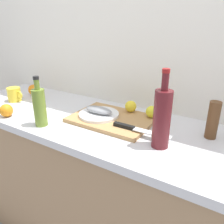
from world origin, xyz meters
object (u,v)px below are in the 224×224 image
object	(u,v)px
coffee_mug_0	(14,94)
orange_0	(6,110)
white_plate	(99,114)
chef_knife	(134,128)
lemon_0	(152,112)
wine_bottle	(162,118)
olive_oil_bottle	(40,106)
pepper_mill	(213,120)
cutting_board	(112,119)
fish_fillet	(99,110)

from	to	relation	value
coffee_mug_0	orange_0	bearing A→B (deg)	-45.69
white_plate	chef_knife	size ratio (longest dim) A/B	0.76
chef_knife	lemon_0	world-z (taller)	lemon_0
wine_bottle	coffee_mug_0	size ratio (longest dim) A/B	2.68
lemon_0	olive_oil_bottle	distance (m)	0.58
olive_oil_bottle	wine_bottle	size ratio (longest dim) A/B	0.77
chef_knife	pepper_mill	bearing A→B (deg)	25.85
cutting_board	fish_fillet	xyz separation A→B (m)	(-0.07, -0.02, 0.04)
olive_oil_bottle	cutting_board	bearing A→B (deg)	40.77
coffee_mug_0	pepper_mill	size ratio (longest dim) A/B	0.71
fish_fillet	pepper_mill	distance (m)	0.57
lemon_0	coffee_mug_0	bearing A→B (deg)	-168.57
cutting_board	olive_oil_bottle	distance (m)	0.38
white_plate	lemon_0	world-z (taller)	lemon_0
cutting_board	white_plate	size ratio (longest dim) A/B	1.96
chef_knife	olive_oil_bottle	world-z (taller)	olive_oil_bottle
chef_knife	coffee_mug_0	size ratio (longest dim) A/B	2.31
fish_fillet	orange_0	bearing A→B (deg)	-152.05
coffee_mug_0	orange_0	size ratio (longest dim) A/B	1.73
white_plate	pepper_mill	bearing A→B (deg)	9.88
white_plate	orange_0	world-z (taller)	orange_0
cutting_board	pepper_mill	size ratio (longest dim) A/B	2.43
coffee_mug_0	olive_oil_bottle	bearing A→B (deg)	-20.97
wine_bottle	orange_0	bearing A→B (deg)	-170.32
chef_knife	fish_fillet	bearing A→B (deg)	166.11
fish_fillet	olive_oil_bottle	xyz separation A→B (m)	(-0.21, -0.22, 0.05)
cutting_board	wine_bottle	size ratio (longest dim) A/B	1.27
lemon_0	coffee_mug_0	world-z (taller)	coffee_mug_0
wine_bottle	fish_fillet	bearing A→B (deg)	165.57
lemon_0	pepper_mill	bearing A→B (deg)	-6.40
fish_fillet	chef_knife	world-z (taller)	fish_fillet
lemon_0	pepper_mill	size ratio (longest dim) A/B	0.36
fish_fillet	pepper_mill	bearing A→B (deg)	9.88
white_plate	pepper_mill	world-z (taller)	pepper_mill
chef_knife	coffee_mug_0	xyz separation A→B (m)	(-0.90, 0.01, 0.02)
lemon_0	wine_bottle	xyz separation A→B (m)	(0.14, -0.23, 0.08)
olive_oil_bottle	pepper_mill	xyz separation A→B (m)	(0.77, 0.32, -0.02)
pepper_mill	fish_fillet	bearing A→B (deg)	-170.12
cutting_board	pepper_mill	bearing A→B (deg)	9.04
olive_oil_bottle	pepper_mill	world-z (taller)	olive_oil_bottle
coffee_mug_0	pepper_mill	world-z (taller)	pepper_mill
white_plate	lemon_0	xyz separation A→B (m)	(0.25, 0.13, 0.02)
lemon_0	fish_fillet	bearing A→B (deg)	-152.43
wine_bottle	cutting_board	bearing A→B (deg)	159.26
fish_fillet	chef_knife	distance (m)	0.25
pepper_mill	coffee_mug_0	bearing A→B (deg)	-173.02
fish_fillet	lemon_0	world-z (taller)	lemon_0
fish_fillet	orange_0	xyz separation A→B (m)	(-0.46, -0.25, -0.02)
cutting_board	pepper_mill	distance (m)	0.50
white_plate	coffee_mug_0	xyz separation A→B (m)	(-0.65, -0.05, 0.02)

